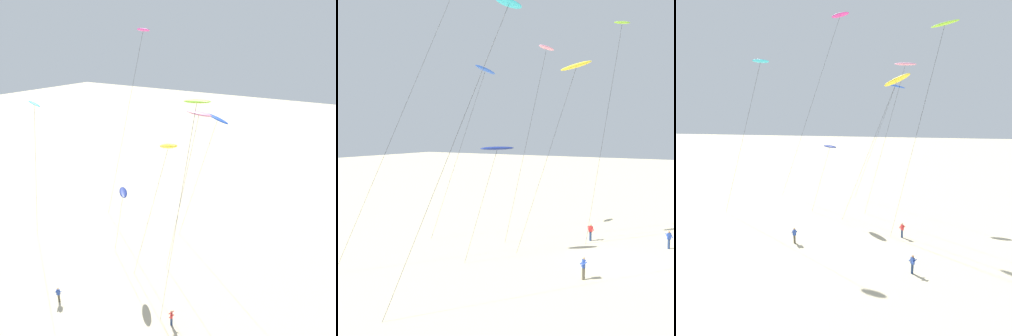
# 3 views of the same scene
# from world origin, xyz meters

# --- Properties ---
(ground_plane) EXTENTS (260.00, 260.00, 0.00)m
(ground_plane) POSITION_xyz_m (0.00, 0.00, 0.00)
(ground_plane) COLOR beige
(kite_yellow) EXTENTS (7.88, 4.20, 17.33)m
(kite_yellow) POSITION_xyz_m (4.42, 5.26, 16.53)
(kite_yellow) COLOR yellow
(kite_yellow) RESTS_ON ground
(kite_pink) EXTENTS (5.86, 2.57, 18.91)m
(kite_pink) POSITION_xyz_m (5.25, 8.73, 18.48)
(kite_pink) COLOR pink
(kite_pink) RESTS_ON ground
(kite_lime) EXTENTS (5.35, 2.53, 21.20)m
(kite_lime) POSITION_xyz_m (8.37, 2.25, 20.54)
(kite_lime) COLOR #8CD833
(kite_lime) RESTS_ON ground
(kite_cyan) EXTENTS (9.12, 4.19, 19.03)m
(kite_cyan) POSITION_xyz_m (-10.03, 4.18, 18.35)
(kite_cyan) COLOR #33BFE0
(kite_cyan) RESTS_ON ground
(kite_navy) EXTENTS (4.20, 2.62, 9.34)m
(kite_navy) POSITION_xyz_m (-3.56, 8.93, 9.12)
(kite_navy) COLOR navy
(kite_navy) RESTS_ON ground
(kite_blue) EXTENTS (7.30, 3.28, 17.34)m
(kite_blue) POSITION_xyz_m (4.08, 15.14, 16.68)
(kite_blue) COLOR blue
(kite_blue) RESTS_ON ground
(kite_flyer_nearest) EXTENTS (0.72, 0.72, 1.67)m
(kite_flyer_nearest) POSITION_xyz_m (6.37, -3.06, 0.89)
(kite_flyer_nearest) COLOR navy
(kite_flyer_nearest) RESTS_ON ground
(kite_flyer_middle) EXTENTS (0.72, 0.71, 1.67)m
(kite_flyer_middle) POSITION_xyz_m (-5.39, 0.56, 0.89)
(kite_flyer_middle) COLOR #4C4738
(kite_flyer_middle) RESTS_ON ground
(kite_flyer_furthest) EXTENTS (0.72, 0.72, 1.67)m
(kite_flyer_furthest) POSITION_xyz_m (5.57, 4.02, 0.89)
(kite_flyer_furthest) COLOR navy
(kite_flyer_furthest) RESTS_ON ground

